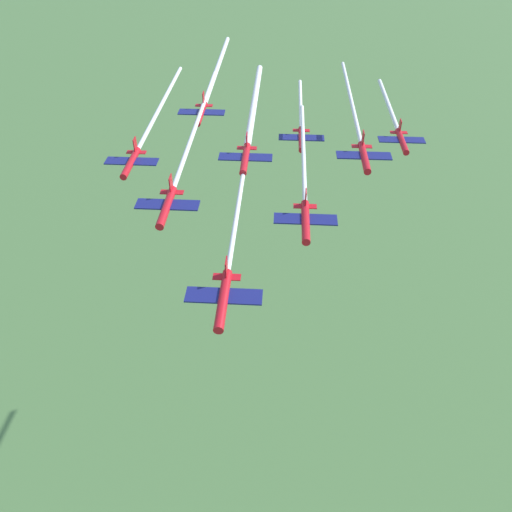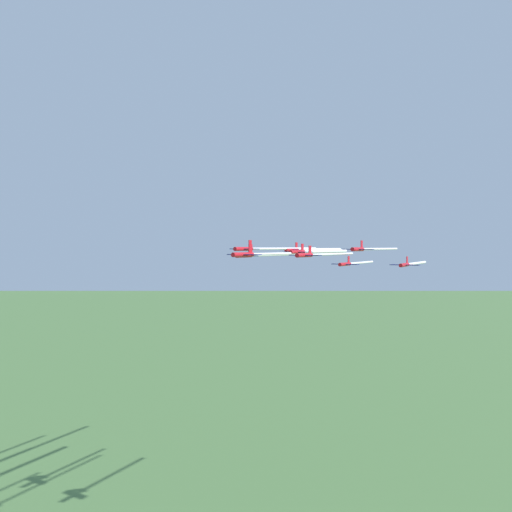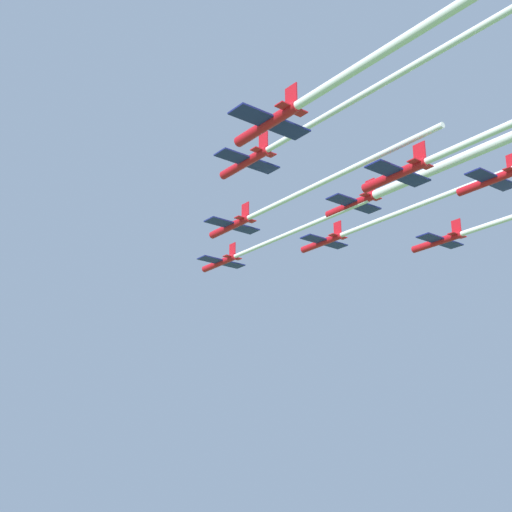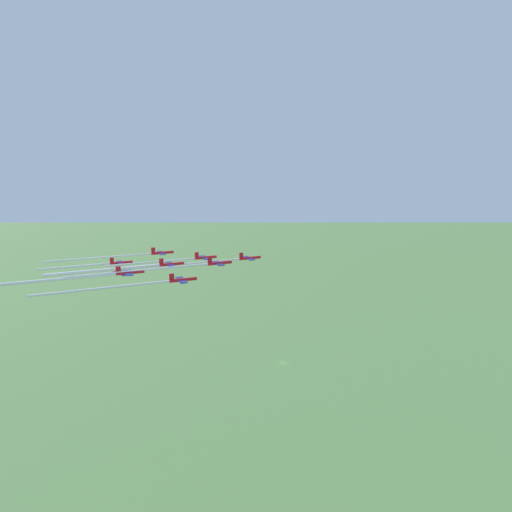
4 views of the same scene
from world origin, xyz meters
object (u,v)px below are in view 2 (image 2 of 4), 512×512
jet_0 (244,254)px  jet_7 (345,264)px  jet_8 (292,250)px  jet_5 (244,256)px  jet_3 (358,249)px  jet_2 (244,249)px  jet_1 (305,255)px  jet_6 (404,265)px  jet_4 (298,252)px

jet_0 → jet_7: bearing=-101.1°
jet_8 → jet_5: bearing=59.5°
jet_5 → jet_8: (-19.86, 7.21, 2.16)m
jet_3 → jet_7: (-15.95, -13.86, -5.57)m
jet_0 → jet_2: bearing=-59.5°
jet_5 → jet_8: jet_8 is taller
jet_5 → jet_7: (-23.77, 28.27, -3.05)m
jet_8 → jet_3: bearing=150.5°
jet_3 → jet_1: bearing=59.5°
jet_2 → jet_0: bearing=120.5°
jet_0 → jet_6: (-59.58, 21.62, -4.09)m
jet_1 → jet_8: jet_8 is taller
jet_3 → jet_4: 21.45m
jet_2 → jet_8: size_ratio=1.00×
jet_0 → jet_8: size_ratio=1.00×
jet_0 → jet_5: (-31.89, -27.71, -1.14)m
jet_3 → jet_4: bearing=-0.0°
jet_2 → jet_8: 36.42m
jet_8 → jet_1: bearing=120.5°
jet_5 → jet_8: size_ratio=1.00×
jet_2 → jet_3: (-23.77, 28.27, -0.12)m
jet_5 → jet_7: jet_5 is taller
jet_2 → jet_4: size_ratio=1.00×
jet_3 → jet_5: size_ratio=1.00×
jet_2 → jet_7: size_ratio=1.00×
jet_4 → jet_8: jet_8 is taller
jet_8 → jet_6: bearing=180.0°
jet_3 → jet_8: jet_3 is taller
jet_2 → jet_3: 36.94m
jet_0 → jet_7: jet_0 is taller
jet_6 → jet_8: (7.82, -42.13, 5.11)m
jet_0 → jet_8: (-51.75, -20.51, 1.03)m
jet_1 → jet_6: (-39.72, 14.41, -3.74)m
jet_0 → jet_4: (-35.81, -6.65, 0.40)m
jet_3 → jet_8: 36.94m
jet_1 → jet_6: bearing=-120.5°
jet_1 → jet_5: 36.94m
jet_1 → jet_2: size_ratio=1.00×
jet_4 → jet_8: (-15.95, -13.86, 0.63)m
jet_8 → jet_0: bearing=101.1°
jet_0 → jet_2: jet_2 is taller
jet_1 → jet_3: (-19.86, 7.21, 1.73)m
jet_4 → jet_5: (3.91, -21.06, -1.53)m
jet_4 → jet_7: jet_4 is taller
jet_1 → jet_6: size_ratio=1.00×
jet_4 → jet_8: size_ratio=1.00×
jet_1 → jet_4: bearing=-59.5°
jet_0 → jet_8: bearing=-78.9°
jet_4 → jet_6: size_ratio=1.00×
jet_0 → jet_5: 42.27m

